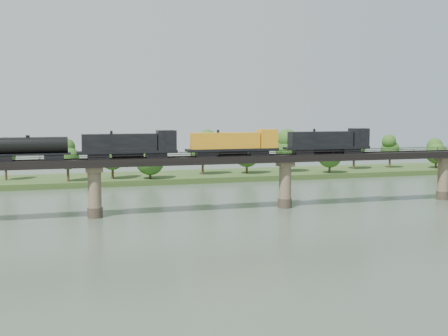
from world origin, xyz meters
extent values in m
plane|color=#394839|center=(0.00, 0.00, 0.00)|extent=(400.00, 400.00, 0.00)
cube|color=#2D471C|center=(0.00, 85.00, 0.80)|extent=(300.00, 24.00, 1.60)
cylinder|color=#473A2D|center=(-40.00, 30.00, 1.00)|extent=(3.00, 3.00, 2.00)
cylinder|color=#7A6B50|center=(-40.00, 30.00, 5.50)|extent=(2.60, 2.60, 9.00)
cube|color=#7A6B50|center=(-40.00, 30.00, 9.50)|extent=(3.20, 3.20, 1.00)
cylinder|color=#473A2D|center=(0.00, 30.00, 1.00)|extent=(3.00, 3.00, 2.00)
cylinder|color=#7A6B50|center=(0.00, 30.00, 5.50)|extent=(2.60, 2.60, 9.00)
cube|color=#7A6B50|center=(0.00, 30.00, 9.50)|extent=(3.20, 3.20, 1.00)
cylinder|color=#473A2D|center=(40.00, 30.00, 1.00)|extent=(3.00, 3.00, 2.00)
cylinder|color=#7A6B50|center=(40.00, 30.00, 5.50)|extent=(2.60, 2.60, 9.00)
cube|color=#7A6B50|center=(40.00, 30.00, 9.50)|extent=(3.20, 3.20, 1.00)
cube|color=black|center=(0.00, 30.00, 10.75)|extent=(220.00, 5.00, 1.50)
cube|color=black|center=(0.00, 29.25, 11.58)|extent=(220.00, 0.12, 0.16)
cube|color=black|center=(0.00, 30.75, 11.58)|extent=(220.00, 0.12, 0.16)
cube|color=black|center=(0.00, 27.60, 12.20)|extent=(220.00, 0.10, 0.10)
cube|color=black|center=(0.00, 32.40, 12.20)|extent=(220.00, 0.10, 0.10)
cube|color=black|center=(0.00, 27.60, 11.85)|extent=(0.08, 0.08, 0.70)
cube|color=black|center=(0.00, 32.40, 11.85)|extent=(0.08, 0.08, 0.70)
cylinder|color=#382619|center=(-60.94, 84.18, 3.46)|extent=(0.70, 0.70, 3.71)
sphere|color=#214B15|center=(-60.94, 84.18, 8.41)|extent=(5.67, 5.67, 5.67)
sphere|color=#214B15|center=(-60.94, 84.18, 11.50)|extent=(4.25, 4.25, 4.25)
cylinder|color=#382619|center=(-44.43, 76.31, 3.35)|extent=(0.70, 0.70, 3.51)
sphere|color=#214B15|center=(-44.43, 76.31, 8.03)|extent=(6.31, 6.31, 6.31)
sphere|color=#214B15|center=(-44.43, 76.31, 10.96)|extent=(4.73, 4.73, 4.73)
cylinder|color=#382619|center=(-32.24, 78.84, 3.27)|extent=(0.70, 0.70, 3.34)
sphere|color=#214B15|center=(-32.24, 78.84, 7.73)|extent=(7.18, 7.18, 7.18)
sphere|color=#214B15|center=(-32.24, 78.84, 10.52)|extent=(5.39, 5.39, 5.39)
cylinder|color=#382619|center=(-22.01, 76.15, 3.01)|extent=(0.70, 0.70, 2.83)
sphere|color=#214B15|center=(-22.01, 76.15, 6.78)|extent=(8.26, 8.26, 8.26)
sphere|color=#214B15|center=(-22.01, 76.15, 9.14)|extent=(6.19, 6.19, 6.19)
cylinder|color=#382619|center=(-5.04, 82.68, 3.58)|extent=(0.70, 0.70, 3.96)
sphere|color=#214B15|center=(-5.04, 82.68, 8.87)|extent=(8.07, 8.07, 8.07)
sphere|color=#214B15|center=(-5.04, 82.68, 12.17)|extent=(6.05, 6.05, 6.05)
cylinder|color=#382619|center=(8.52, 81.14, 3.23)|extent=(0.70, 0.70, 3.27)
sphere|color=#214B15|center=(8.52, 81.14, 7.59)|extent=(8.03, 8.03, 8.03)
sphere|color=#214B15|center=(8.52, 81.14, 10.31)|extent=(6.02, 6.02, 6.02)
cylinder|color=#382619|center=(22.65, 82.31, 3.56)|extent=(0.70, 0.70, 3.92)
sphere|color=#214B15|center=(22.65, 82.31, 8.79)|extent=(8.29, 8.29, 8.29)
sphere|color=#214B15|center=(22.65, 82.31, 12.05)|extent=(6.21, 6.21, 6.21)
cylinder|color=#382619|center=(33.59, 75.35, 3.11)|extent=(0.70, 0.70, 3.02)
sphere|color=#214B15|center=(33.59, 75.35, 7.15)|extent=(7.74, 7.74, 7.74)
sphere|color=#214B15|center=(33.59, 75.35, 9.67)|extent=(5.80, 5.80, 5.80)
cylinder|color=#382619|center=(46.81, 84.03, 3.50)|extent=(0.70, 0.70, 3.80)
sphere|color=#214B15|center=(46.81, 84.03, 8.56)|extent=(7.47, 7.47, 7.47)
sphere|color=#214B15|center=(46.81, 84.03, 11.73)|extent=(5.60, 5.60, 5.60)
cylinder|color=#382619|center=(60.48, 84.26, 3.29)|extent=(0.70, 0.70, 3.38)
sphere|color=#214B15|center=(60.48, 84.26, 7.80)|extent=(6.23, 6.23, 6.23)
sphere|color=#214B15|center=(60.48, 84.26, 10.62)|extent=(4.67, 4.67, 4.67)
cylinder|color=#382619|center=(74.35, 78.39, 2.99)|extent=(0.70, 0.70, 2.77)
sphere|color=#214B15|center=(74.35, 78.39, 6.68)|extent=(7.04, 7.04, 7.04)
sphere|color=#214B15|center=(74.35, 78.39, 8.99)|extent=(5.28, 5.28, 5.28)
cube|color=black|center=(15.42, 30.00, 12.07)|extent=(4.12, 2.47, 1.13)
cube|color=black|center=(4.10, 30.00, 12.07)|extent=(4.12, 2.47, 1.13)
cube|color=black|center=(9.76, 30.00, 12.79)|extent=(19.56, 3.09, 0.51)
cube|color=black|center=(8.21, 30.00, 14.69)|extent=(14.41, 2.78, 3.29)
cube|color=black|center=(17.48, 30.00, 15.00)|extent=(3.71, 3.09, 3.91)
cylinder|color=black|center=(9.76, 30.00, 12.22)|extent=(6.18, 1.44, 1.44)
cube|color=black|center=(-6.20, 30.00, 12.07)|extent=(4.12, 2.47, 1.13)
cube|color=black|center=(-17.52, 30.00, 12.07)|extent=(4.12, 2.47, 1.13)
cube|color=black|center=(-11.86, 30.00, 12.79)|extent=(19.56, 3.09, 0.51)
cube|color=orange|center=(-13.40, 30.00, 14.69)|extent=(14.41, 2.78, 3.29)
cube|color=orange|center=(-4.14, 30.00, 15.00)|extent=(3.71, 3.09, 3.91)
cylinder|color=black|center=(-11.86, 30.00, 12.22)|extent=(6.18, 1.44, 1.44)
cube|color=black|center=(-27.81, 30.00, 12.07)|extent=(4.12, 2.47, 1.13)
cube|color=black|center=(-39.13, 30.00, 12.07)|extent=(4.12, 2.47, 1.13)
cube|color=black|center=(-33.47, 30.00, 12.79)|extent=(19.56, 3.09, 0.51)
cube|color=black|center=(-35.02, 30.00, 14.69)|extent=(14.41, 2.78, 3.29)
cube|color=black|center=(-25.75, 30.00, 15.00)|extent=(3.71, 3.09, 3.91)
cylinder|color=black|center=(-33.47, 30.00, 12.22)|extent=(6.18, 1.44, 1.44)
cube|color=black|center=(-47.37, 30.00, 12.07)|extent=(3.60, 2.26, 1.13)
cube|color=black|center=(-56.63, 30.00, 12.07)|extent=(3.60, 2.26, 1.13)
cube|color=black|center=(-52.00, 30.00, 12.74)|extent=(15.44, 2.47, 0.31)
cylinder|color=black|center=(-52.00, 30.00, 14.38)|extent=(14.41, 3.09, 3.09)
cylinder|color=black|center=(-52.00, 30.00, 16.03)|extent=(0.72, 0.72, 0.51)
camera|label=1|loc=(-46.06, -81.08, 20.94)|focal=45.00mm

